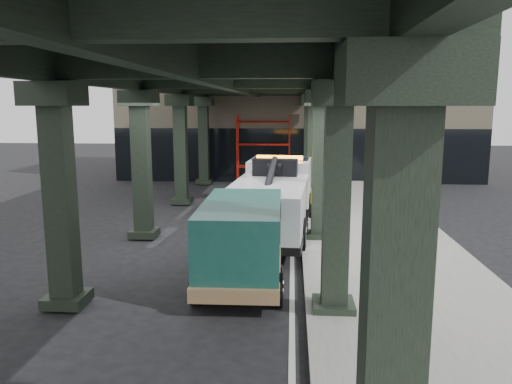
% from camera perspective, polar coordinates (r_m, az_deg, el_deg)
% --- Properties ---
extents(ground, '(90.00, 90.00, 0.00)m').
position_cam_1_polar(ground, '(15.17, -2.34, -7.45)').
color(ground, black).
rests_on(ground, ground).
extents(sidewalk, '(5.00, 40.00, 0.15)m').
position_cam_1_polar(sidewalk, '(17.22, 13.55, -5.36)').
color(sidewalk, gray).
rests_on(sidewalk, ground).
extents(lane_stripe, '(0.12, 38.00, 0.01)m').
position_cam_1_polar(lane_stripe, '(17.00, 4.15, -5.55)').
color(lane_stripe, silver).
rests_on(lane_stripe, ground).
extents(viaduct, '(7.40, 32.00, 6.40)m').
position_cam_1_polar(viaduct, '(16.55, -3.09, 13.12)').
color(viaduct, black).
rests_on(viaduct, ground).
extents(building, '(22.00, 10.00, 8.00)m').
position_cam_1_polar(building, '(34.40, 4.76, 8.94)').
color(building, '#C6B793').
rests_on(building, ground).
extents(scaffolding, '(3.08, 0.88, 4.00)m').
position_cam_1_polar(scaffolding, '(29.19, 0.86, 5.10)').
color(scaffolding, red).
rests_on(scaffolding, ground).
extents(tow_truck, '(2.99, 8.53, 2.75)m').
position_cam_1_polar(tow_truck, '(17.71, 2.07, -0.48)').
color(tow_truck, black).
rests_on(tow_truck, ground).
extents(towed_van, '(2.20, 5.30, 2.14)m').
position_cam_1_polar(towed_van, '(12.93, -1.52, -5.22)').
color(towed_van, '#13443C').
rests_on(towed_van, ground).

